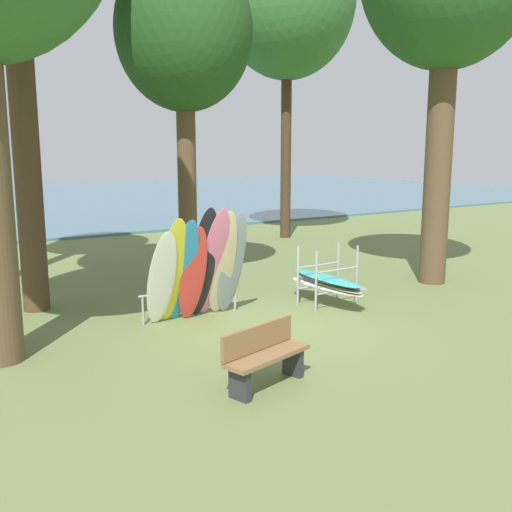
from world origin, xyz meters
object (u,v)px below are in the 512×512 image
(park_bench, at_px, (264,355))
(tree_far_left_back, at_px, (184,35))
(leaning_board_pile, at_px, (199,269))
(board_storage_rack, at_px, (327,282))

(park_bench, bearing_deg, tree_far_left_back, 72.34)
(tree_far_left_back, relative_size, leaning_board_pile, 3.45)
(tree_far_left_back, height_order, park_bench, tree_far_left_back)
(tree_far_left_back, xyz_separation_m, board_storage_rack, (1.58, -3.30, -5.28))
(tree_far_left_back, xyz_separation_m, park_bench, (-1.95, -6.14, -5.32))
(board_storage_rack, bearing_deg, park_bench, -141.17)
(board_storage_rack, relative_size, park_bench, 1.46)
(board_storage_rack, xyz_separation_m, park_bench, (-3.53, -2.84, -0.04))
(tree_far_left_back, bearing_deg, board_storage_rack, -64.46)
(leaning_board_pile, bearing_deg, park_bench, -102.11)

